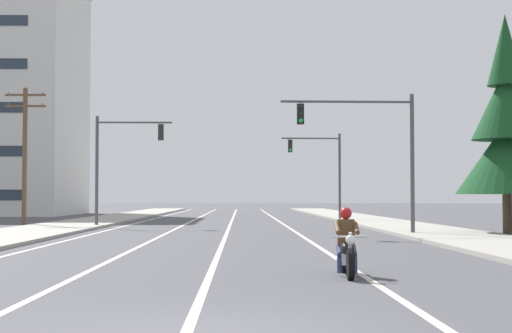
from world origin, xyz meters
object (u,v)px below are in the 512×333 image
Objects in this scene: traffic_signal_near_right at (373,140)px; conifer_tree_right_verge_near at (506,133)px; motorcycle_with_rider at (347,248)px; traffic_signal_near_left at (118,154)px; traffic_signal_mid_right at (323,164)px; utility_pole_left_near at (25,150)px.

traffic_signal_near_right is 0.64× the size of conifer_tree_right_verge_near.
conifer_tree_right_verge_near reaches higher than motorcycle_with_rider.
motorcycle_with_rider is 0.35× the size of traffic_signal_near_right.
traffic_signal_mid_right is (12.67, 11.49, -0.00)m from traffic_signal_near_left.
utility_pole_left_near is at bearing -152.25° from traffic_signal_mid_right.
traffic_signal_near_right is at bearing 78.31° from motorcycle_with_rider.
traffic_signal_mid_right is at bearing 27.75° from utility_pole_left_near.
utility_pole_left_near reaches higher than motorcycle_with_rider.
motorcycle_with_rider is 38.37m from traffic_signal_mid_right.
traffic_signal_near_right is at bearing -36.98° from traffic_signal_near_left.
traffic_signal_near_left is (-12.63, 9.51, -0.10)m from traffic_signal_near_right.
traffic_signal_near_left is at bearing 108.94° from motorcycle_with_rider.
traffic_signal_near_left and traffic_signal_mid_right have the same top height.
traffic_signal_near_right is (3.52, 17.04, 3.57)m from motorcycle_with_rider.
conifer_tree_right_verge_near is at bearing 61.13° from motorcycle_with_rider.
conifer_tree_right_verge_near is (9.38, 17.02, 3.89)m from motorcycle_with_rider.
traffic_signal_mid_right is at bearing 42.20° from traffic_signal_near_left.
traffic_signal_near_right is 15.82m from traffic_signal_near_left.
conifer_tree_right_verge_near reaches higher than traffic_signal_near_right.
traffic_signal_mid_right is 21.82m from conifer_tree_right_verge_near.
traffic_signal_near_left is 1.00× the size of traffic_signal_mid_right.
traffic_signal_near_right is 1.00× the size of traffic_signal_near_left.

